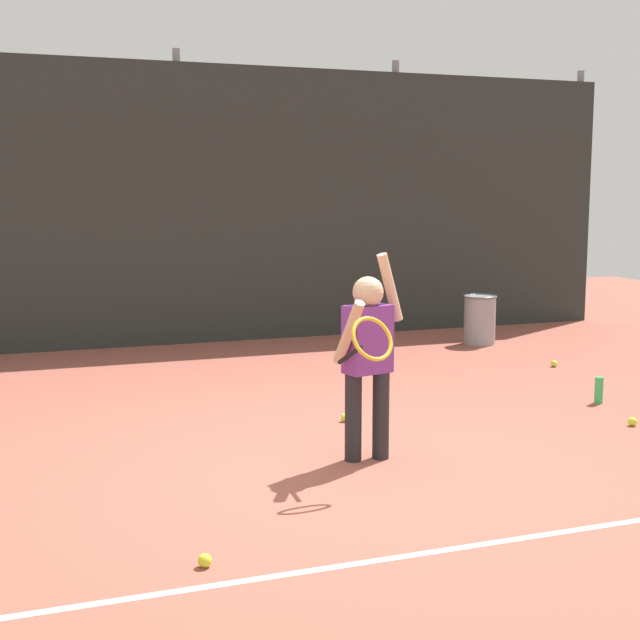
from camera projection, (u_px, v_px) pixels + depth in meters
ground_plane at (336, 464)px, 5.73m from camera, size 20.00×20.00×0.00m
court_line_baseline at (446, 550)px, 4.35m from camera, size 9.00×0.05×0.00m
back_fence_windscreen at (181, 206)px, 10.07m from camera, size 11.03×0.08×3.17m
fence_post_2 at (180, 199)px, 10.11m from camera, size 0.09×0.09×3.32m
fence_post_3 at (394, 198)px, 11.03m from camera, size 0.09×0.09×3.32m
fence_post_4 at (576, 198)px, 11.94m from camera, size 0.09×0.09×3.32m
tennis_player at (368, 351)px, 5.70m from camera, size 0.61×0.69×1.35m
ball_hopper at (480, 319)px, 10.21m from camera, size 0.38×0.38×0.56m
water_bottle at (599, 390)px, 7.36m from camera, size 0.07×0.07×0.22m
tennis_ball_0 at (205, 560)px, 4.15m from camera, size 0.07×0.07×0.07m
tennis_ball_2 at (345, 418)px, 6.78m from camera, size 0.07×0.07×0.07m
tennis_ball_3 at (633, 422)px, 6.66m from camera, size 0.07×0.07×0.07m
tennis_ball_4 at (554, 364)px, 8.90m from camera, size 0.07×0.07×0.07m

